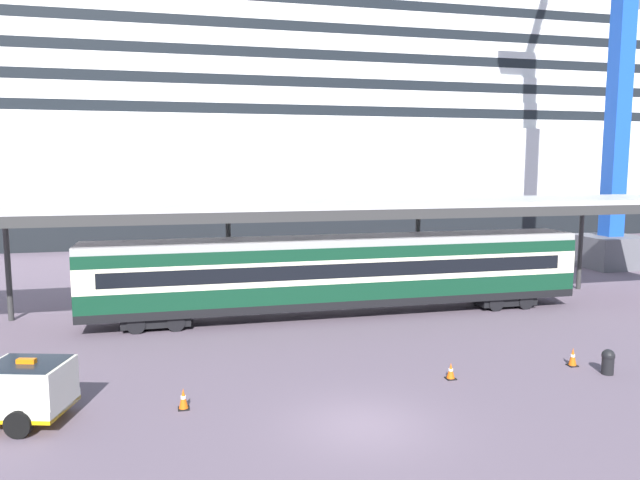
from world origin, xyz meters
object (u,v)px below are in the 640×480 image
cruise_ship (77,121)px  traffic_cone_far (451,371)px  train_carriage (340,272)px  traffic_cone_near (183,399)px  traffic_cone_mid (573,357)px  dockside_crane (626,34)px  quay_bollard (608,361)px

cruise_ship → traffic_cone_far: size_ratio=266.08×
train_carriage → traffic_cone_near: train_carriage is taller
train_carriage → traffic_cone_mid: train_carriage is taller
train_carriage → cruise_ship: bearing=113.8°
cruise_ship → traffic_cone_mid: size_ratio=223.16×
traffic_cone_near → dockside_crane: size_ratio=0.01×
cruise_ship → traffic_cone_near: cruise_ship is taller
dockside_crane → quay_bollard: bearing=-129.7°
cruise_ship → train_carriage: bearing=-66.2°
traffic_cone_far → quay_bollard: 6.03m
cruise_ship → quay_bollard: cruise_ship is taller
dockside_crane → quay_bollard: dockside_crane is taller
traffic_cone_mid → quay_bollard: quay_bollard is taller
traffic_cone_far → quay_bollard: size_ratio=0.63×
cruise_ship → dockside_crane: 53.71m
traffic_cone_near → traffic_cone_far: 9.59m
quay_bollard → traffic_cone_mid: bearing=121.5°
train_carriage → traffic_cone_near: 13.41m
cruise_ship → traffic_cone_near: (10.24, -52.16, -12.16)m
traffic_cone_mid → dockside_crane: size_ratio=0.01×
traffic_cone_far → train_carriage: bearing=98.2°
traffic_cone_near → traffic_cone_mid: (14.85, 0.70, 0.02)m
traffic_cone_near → quay_bollard: 15.54m
cruise_ship → traffic_cone_mid: cruise_ship is taller
traffic_cone_far → dockside_crane: bearing=40.4°
cruise_ship → traffic_cone_near: bearing=-78.9°
traffic_cone_far → dockside_crane: size_ratio=0.01×
cruise_ship → traffic_cone_far: cruise_ship is taller
traffic_cone_near → quay_bollard: quay_bollard is taller
traffic_cone_far → quay_bollard: bearing=-8.7°
train_carriage → traffic_cone_far: train_carriage is taller
cruise_ship → traffic_cone_far: (19.82, -51.67, -12.21)m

